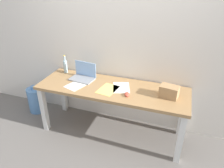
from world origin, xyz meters
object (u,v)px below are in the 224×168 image
Objects in this scene: desk at (112,94)px; water_cooler_jug at (36,100)px; computer_mouse at (127,94)px; cardboard_box at (169,92)px; beer_bottle at (65,66)px; laptop_left at (83,75)px.

water_cooler_jug is (-1.35, 0.09, -0.42)m from desk.
computer_mouse is 0.50m from cardboard_box.
beer_bottle is at bearing 143.21° from computer_mouse.
desk is 4.24× the size of water_cooler_jug.
cardboard_box is (1.19, -0.11, 0.02)m from laptop_left.
beer_bottle is 1.11m from computer_mouse.
water_cooler_jug is at bearing -178.52° from laptop_left.
laptop_left is 0.76× the size of water_cooler_jug.
laptop_left is at bearing 142.83° from computer_mouse.
computer_mouse is at bearing -29.54° from desk.
water_cooler_jug is (-0.54, -0.14, -0.62)m from beer_bottle.
laptop_left is 1.64× the size of cardboard_box.
water_cooler_jug is (-2.07, 0.09, -0.59)m from cardboard_box.
desk is 1.42m from water_cooler_jug.
desk is 19.73× the size of computer_mouse.
beer_bottle reaches higher than desk.
water_cooler_jug is (-1.59, 0.22, -0.53)m from computer_mouse.
laptop_left is at bearing 166.56° from desk.
desk is 5.56× the size of laptop_left.
beer_bottle reaches higher than computer_mouse.
computer_mouse is at bearing -164.51° from cardboard_box.
beer_bottle is 1.24× the size of cardboard_box.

